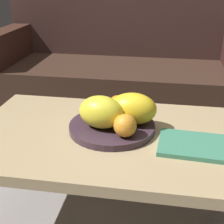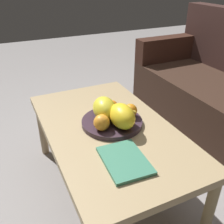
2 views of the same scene
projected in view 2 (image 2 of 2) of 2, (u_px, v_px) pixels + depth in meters
name	position (u px, v px, depth m)	size (l,w,h in m)	color
ground_plane	(109.00, 187.00, 1.57)	(8.00, 8.00, 0.00)	gray
coffee_table	(109.00, 134.00, 1.38)	(1.10, 0.64, 0.44)	tan
fruit_bowl	(112.00, 122.00, 1.38)	(0.33, 0.33, 0.03)	#382733
melon_large_front	(104.00, 109.00, 1.36)	(0.17, 0.12, 0.12)	yellow
melon_smaller_beside	(122.00, 116.00, 1.29)	(0.18, 0.12, 0.12)	yellow
orange_front	(112.00, 106.00, 1.44)	(0.07, 0.07, 0.07)	orange
orange_left	(102.00, 122.00, 1.27)	(0.08, 0.08, 0.08)	orange
orange_right	(131.00, 110.00, 1.39)	(0.07, 0.07, 0.07)	orange
banana_bunch	(122.00, 112.00, 1.39)	(0.15, 0.13, 0.06)	yellow
magazine	(125.00, 160.00, 1.11)	(0.25, 0.18, 0.02)	#3C7F62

